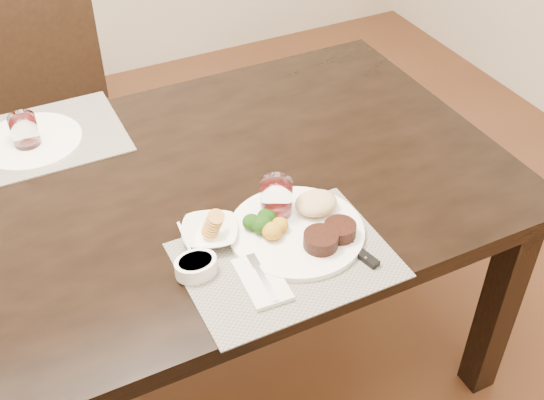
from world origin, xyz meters
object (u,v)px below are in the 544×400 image
chair_far (56,109)px  far_plate (31,141)px  steak_knife (352,244)px  cracker_bowl (210,232)px  wine_glass_near (276,201)px  dinner_plate (303,227)px

chair_far → far_plate: bearing=-104.4°
steak_knife → cracker_bowl: (-0.28, 0.17, 0.01)m
steak_knife → far_plate: (-0.57, 0.74, 0.00)m
steak_knife → wine_glass_near: 0.20m
far_plate → steak_knife: bearing=-52.2°
chair_far → far_plate: (-0.15, -0.57, 0.26)m
dinner_plate → steak_knife: size_ratio=1.20×
chair_far → wine_glass_near: chair_far is taller
chair_far → cracker_bowl: (0.15, -1.14, 0.27)m
dinner_plate → far_plate: (-0.49, 0.65, -0.01)m
chair_far → cracker_bowl: 1.18m
cracker_bowl → steak_knife: bearing=-31.1°
dinner_plate → cracker_bowl: size_ratio=1.88×
chair_far → steak_knife: size_ratio=3.43×
cracker_bowl → wine_glass_near: size_ratio=1.61×
dinner_plate → wine_glass_near: wine_glass_near is taller
cracker_bowl → wine_glass_near: 0.17m
dinner_plate → steak_knife: 0.12m
cracker_bowl → wine_glass_near: bearing=-0.0°
dinner_plate → far_plate: 0.81m
cracker_bowl → far_plate: (-0.29, 0.57, -0.01)m
chair_far → wine_glass_near: 1.22m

